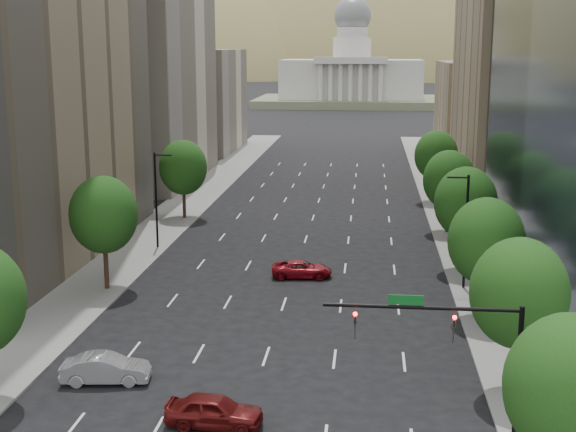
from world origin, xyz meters
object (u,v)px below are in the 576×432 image
(traffic_signal, at_px, (465,343))
(car_silver, at_px, (106,369))
(car_maroon, at_px, (214,411))
(car_red_far, at_px, (302,269))
(capitol, at_px, (351,79))

(traffic_signal, xyz_separation_m, car_silver, (-18.97, 5.33, -4.36))
(car_maroon, distance_m, car_silver, 8.40)
(car_silver, xyz_separation_m, car_red_far, (9.16, 21.67, -0.13))
(traffic_signal, distance_m, car_silver, 20.18)
(capitol, height_order, car_silver, capitol)
(capitol, xyz_separation_m, car_silver, (-8.45, -214.38, -7.77))
(car_silver, bearing_deg, car_red_far, -30.55)
(traffic_signal, relative_size, capitol, 0.15)
(capitol, distance_m, car_maroon, 219.07)
(capitol, height_order, car_red_far, capitol)
(car_silver, bearing_deg, capitol, -9.89)
(capitol, bearing_deg, car_silver, -92.26)
(traffic_signal, bearing_deg, car_red_far, 109.97)
(capitol, distance_m, car_silver, 214.69)
(car_silver, bearing_deg, traffic_signal, -113.31)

